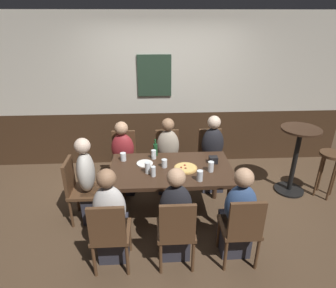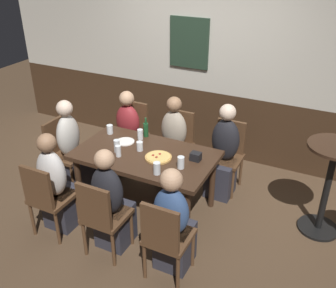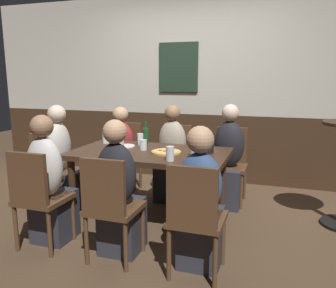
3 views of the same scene
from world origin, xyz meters
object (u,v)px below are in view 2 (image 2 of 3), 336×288
(chair_left_near, at_px, (47,196))
(chair_mid_near, at_px, (102,215))
(dining_table, at_px, (145,160))
(pint_glass_stout, at_px, (157,169))
(person_left_far, at_px, (127,137))
(tumbler_water, at_px, (140,146))
(chair_mid_far, at_px, (178,141))
(pint_glass_pale, at_px, (117,147))
(person_left_near, at_px, (57,189))
(beer_bottle_green, at_px, (146,129))
(beer_glass_half, at_px, (181,163))
(side_bar_table, at_px, (328,182))
(chair_right_near, at_px, (165,236))
(person_right_near, at_px, (173,227))
(person_mid_near, at_px, (111,207))
(person_head_west, at_px, (73,152))
(condiment_caddy, at_px, (196,157))
(tumbler_short, at_px, (118,152))
(person_mid_far, at_px, (172,147))
(chair_right_far, at_px, (227,152))
(person_right_far, at_px, (223,158))
(pizza, at_px, (158,157))
(highball_clear, at_px, (110,130))
(pint_glass_amber, at_px, (140,135))
(chair_head_west, at_px, (63,150))

(chair_left_near, bearing_deg, chair_mid_near, 0.00)
(dining_table, xyz_separation_m, pint_glass_stout, (0.32, -0.32, 0.14))
(person_left_far, xyz_separation_m, tumbler_water, (0.60, -0.67, 0.32))
(chair_mid_far, xyz_separation_m, pint_glass_pale, (-0.30, -0.97, 0.31))
(person_left_near, relative_size, pint_glass_stout, 8.92)
(beer_bottle_green, bearing_deg, beer_glass_half, -35.15)
(chair_left_near, distance_m, side_bar_table, 2.92)
(chair_mid_near, xyz_separation_m, pint_glass_stout, (0.32, 0.55, 0.30))
(tumbler_water, bearing_deg, beer_glass_half, -13.98)
(chair_right_near, relative_size, person_right_near, 0.78)
(person_mid_near, relative_size, side_bar_table, 1.09)
(beer_bottle_green, bearing_deg, person_mid_near, -79.77)
(pint_glass_stout, height_order, side_bar_table, side_bar_table)
(chair_mid_near, relative_size, person_head_west, 0.75)
(beer_glass_half, bearing_deg, condiment_caddy, 70.71)
(chair_mid_near, height_order, pint_glass_pale, pint_glass_pale)
(person_left_far, height_order, tumbler_short, person_left_far)
(person_mid_far, height_order, person_head_west, person_head_west)
(chair_mid_near, height_order, side_bar_table, side_bar_table)
(chair_right_far, relative_size, person_right_far, 0.75)
(chair_mid_near, relative_size, beer_bottle_green, 3.64)
(person_right_near, distance_m, person_mid_near, 0.69)
(person_left_near, bearing_deg, pint_glass_stout, 21.03)
(person_right_near, bearing_deg, person_left_near, -179.96)
(chair_mid_far, xyz_separation_m, person_left_near, (-0.69, -1.56, -0.01))
(person_left_near, bearing_deg, tumbler_water, 50.77)
(dining_table, distance_m, beer_bottle_green, 0.45)
(person_mid_near, bearing_deg, person_right_far, 63.95)
(chair_right_near, xyz_separation_m, tumbler_water, (-0.77, 0.90, 0.29))
(chair_right_far, distance_m, person_right_far, 0.16)
(chair_right_near, relative_size, pint_glass_pale, 6.09)
(tumbler_water, relative_size, condiment_caddy, 0.97)
(pint_glass_pale, bearing_deg, person_left_near, -123.02)
(beer_glass_half, xyz_separation_m, condiment_caddy, (0.08, 0.22, -0.01))
(person_left_far, relative_size, person_mid_far, 0.97)
(pint_glass_stout, height_order, tumbler_short, pint_glass_stout)
(dining_table, distance_m, chair_right_near, 1.11)
(chair_left_near, xyz_separation_m, pizza, (0.87, 0.83, 0.26))
(person_head_west, relative_size, highball_clear, 10.69)
(dining_table, relative_size, chair_mid_far, 1.77)
(chair_right_near, xyz_separation_m, person_right_near, (0.00, 0.16, -0.02))
(beer_glass_half, relative_size, condiment_caddy, 1.20)
(pint_glass_amber, distance_m, side_bar_table, 2.13)
(person_head_west, bearing_deg, beer_glass_half, -4.08)
(dining_table, height_order, chair_right_far, chair_right_far)
(chair_right_far, distance_m, chair_mid_near, 1.86)
(chair_right_far, xyz_separation_m, person_mid_near, (-0.69, -1.56, -0.01))
(chair_head_west, xyz_separation_m, pint_glass_stout, (1.51, -0.32, 0.30))
(condiment_caddy, bearing_deg, beer_bottle_green, 160.93)
(chair_left_near, height_order, person_right_near, person_right_near)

